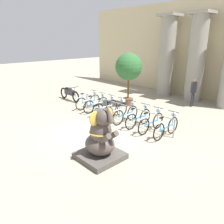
% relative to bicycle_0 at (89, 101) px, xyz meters
% --- Properties ---
extents(ground_plane, '(60.00, 60.00, 0.00)m').
position_rel_bicycle_0_xyz_m(ground_plane, '(3.11, -1.87, -0.41)').
color(ground_plane, '#9E937F').
extents(building_facade, '(20.00, 0.20, 6.00)m').
position_rel_bicycle_0_xyz_m(building_facade, '(3.11, 6.73, 2.59)').
color(building_facade, '#C6B78E').
rests_on(building_facade, ground_plane).
extents(column_left, '(1.24, 1.24, 5.16)m').
position_rel_bicycle_0_xyz_m(column_left, '(1.05, 5.73, 2.21)').
color(column_left, gray).
rests_on(column_left, ground_plane).
extents(column_middle, '(1.24, 1.24, 5.16)m').
position_rel_bicycle_0_xyz_m(column_middle, '(3.11, 5.73, 2.21)').
color(column_middle, gray).
rests_on(column_middle, ground_plane).
extents(bike_rack, '(5.65, 0.05, 0.77)m').
position_rel_bicycle_0_xyz_m(bike_rack, '(2.53, 0.08, 0.23)').
color(bike_rack, gray).
rests_on(bike_rack, ground_plane).
extents(bicycle_0, '(0.48, 1.66, 0.96)m').
position_rel_bicycle_0_xyz_m(bicycle_0, '(0.00, 0.00, 0.00)').
color(bicycle_0, black).
rests_on(bicycle_0, ground_plane).
extents(bicycle_1, '(0.48, 1.66, 0.96)m').
position_rel_bicycle_0_xyz_m(bicycle_1, '(0.72, -0.03, 0.00)').
color(bicycle_1, black).
rests_on(bicycle_1, ground_plane).
extents(bicycle_2, '(0.48, 1.66, 0.96)m').
position_rel_bicycle_0_xyz_m(bicycle_2, '(1.44, -0.02, 0.00)').
color(bicycle_2, black).
rests_on(bicycle_2, ground_plane).
extents(bicycle_3, '(0.48, 1.66, 0.96)m').
position_rel_bicycle_0_xyz_m(bicycle_3, '(2.17, -0.04, 0.00)').
color(bicycle_3, black).
rests_on(bicycle_3, ground_plane).
extents(bicycle_4, '(0.48, 1.66, 0.96)m').
position_rel_bicycle_0_xyz_m(bicycle_4, '(2.89, -0.07, 0.00)').
color(bicycle_4, black).
rests_on(bicycle_4, ground_plane).
extents(bicycle_5, '(0.48, 1.66, 0.96)m').
position_rel_bicycle_0_xyz_m(bicycle_5, '(3.61, -0.01, 0.00)').
color(bicycle_5, black).
rests_on(bicycle_5, ground_plane).
extents(bicycle_6, '(0.48, 1.66, 0.96)m').
position_rel_bicycle_0_xyz_m(bicycle_6, '(4.33, -0.05, 0.00)').
color(bicycle_6, black).
rests_on(bicycle_6, ground_plane).
extents(bicycle_7, '(0.48, 1.66, 0.96)m').
position_rel_bicycle_0_xyz_m(bicycle_7, '(5.05, -0.04, 0.00)').
color(bicycle_7, black).
rests_on(bicycle_7, ground_plane).
extents(elephant_statue, '(1.32, 1.32, 2.03)m').
position_rel_bicycle_0_xyz_m(elephant_statue, '(4.56, -3.01, 0.27)').
color(elephant_statue, '#4C4742').
rests_on(elephant_statue, ground_plane).
extents(motorcycle, '(2.06, 0.55, 0.94)m').
position_rel_bicycle_0_xyz_m(motorcycle, '(-2.15, 0.16, 0.05)').
color(motorcycle, black).
rests_on(motorcycle, ground_plane).
extents(person_pedestrian, '(0.22, 0.47, 1.65)m').
position_rel_bicycle_0_xyz_m(person_pedestrian, '(3.76, 4.52, 0.58)').
color(person_pedestrian, '#28282D').
rests_on(person_pedestrian, ground_plane).
extents(potted_tree, '(1.49, 1.49, 2.97)m').
position_rel_bicycle_0_xyz_m(potted_tree, '(1.09, 2.02, 1.72)').
color(potted_tree, brown).
rests_on(potted_tree, ground_plane).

